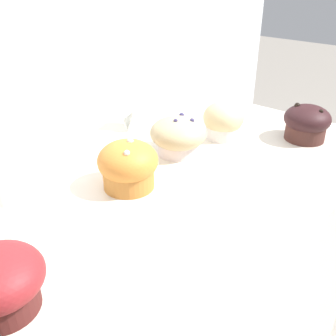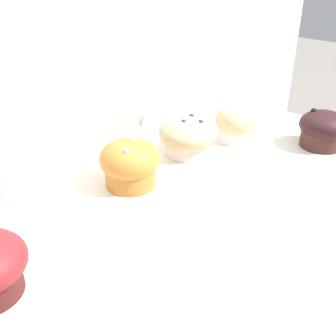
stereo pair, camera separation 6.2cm
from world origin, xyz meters
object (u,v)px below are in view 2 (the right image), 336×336
muffin_front_left (130,163)px  muffin_front_center (187,136)px  coffee_cup (11,158)px  muffin_back_right (323,129)px  muffin_back_center (236,123)px

muffin_front_left → muffin_front_center: bearing=5.2°
coffee_cup → muffin_front_left: bearing=-45.0°
muffin_front_left → coffee_cup: (-0.14, 0.14, 0.01)m
muffin_back_right → muffin_back_center: muffin_back_center is taller
muffin_front_center → muffin_back_right: 0.27m
muffin_back_right → coffee_cup: bearing=150.3°
muffin_front_center → muffin_back_center: (0.12, -0.03, -0.00)m
muffin_front_left → muffin_back_center: muffin_front_left is taller
muffin_front_center → coffee_cup: 0.32m
muffin_front_center → muffin_back_right: same height
muffin_front_center → muffin_front_left: size_ratio=1.09×
muffin_back_right → coffee_cup: coffee_cup is taller
muffin_back_right → coffee_cup: 0.59m
muffin_back_right → muffin_front_left: (-0.37, 0.15, 0.00)m
muffin_back_right → muffin_front_left: muffin_front_left is taller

